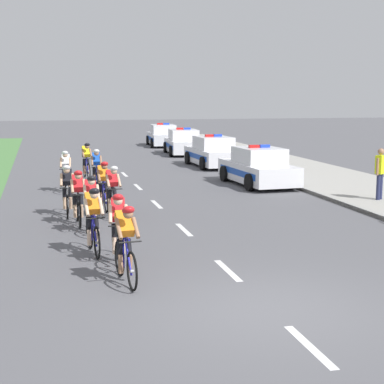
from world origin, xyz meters
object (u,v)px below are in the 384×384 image
at_px(cyclist_eighth, 104,185).
at_px(cyclist_fifth, 78,196).
at_px(police_car_second, 213,153).
at_px(cyclist_eleventh, 86,160).
at_px(police_car_nearest, 258,168).
at_px(cyclist_lead, 125,243).
at_px(cyclist_seventh, 67,189).
at_px(cyclist_sixth, 112,191).
at_px(police_car_third, 183,143).
at_px(cyclist_second, 118,227).
at_px(cyclist_third, 93,219).
at_px(cyclist_fourth, 91,203).
at_px(police_car_furthest, 163,136).
at_px(cyclist_ninth, 96,168).
at_px(cyclist_tenth, 66,170).
at_px(spectator_closest, 380,170).

bearing_deg(cyclist_eighth, cyclist_fifth, -113.19).
bearing_deg(police_car_second, cyclist_eleventh, -153.95).
bearing_deg(police_car_nearest, cyclist_lead, -119.84).
bearing_deg(cyclist_seventh, cyclist_sixth, -22.94).
xyz_separation_m(cyclist_sixth, police_car_third, (6.29, 18.59, -0.11)).
relative_size(cyclist_second, cyclist_third, 1.00).
xyz_separation_m(cyclist_eighth, police_car_second, (6.42, 10.72, -0.11)).
xyz_separation_m(cyclist_lead, police_car_second, (6.78, 18.50, -0.11)).
distance_m(cyclist_fourth, cyclist_eighth, 3.32).
relative_size(cyclist_fourth, cyclist_seventh, 1.00).
distance_m(cyclist_sixth, police_car_furthest, 25.74).
relative_size(cyclist_third, police_car_furthest, 0.38).
bearing_deg(cyclist_fourth, cyclist_third, -93.55).
bearing_deg(cyclist_fourth, cyclist_ninth, 84.05).
bearing_deg(cyclist_ninth, police_car_furthest, 72.03).
distance_m(cyclist_second, cyclist_ninth, 10.76).
height_order(cyclist_tenth, police_car_nearest, police_car_nearest).
distance_m(cyclist_eighth, cyclist_tenth, 4.12).
height_order(cyclist_sixth, cyclist_ninth, same).
distance_m(cyclist_lead, cyclist_tenth, 11.80).
bearing_deg(cyclist_eleventh, police_car_third, 56.70).
relative_size(cyclist_lead, spectator_closest, 1.03).
xyz_separation_m(cyclist_eleventh, police_car_third, (6.39, 9.73, -0.11)).
bearing_deg(police_car_third, cyclist_tenth, -119.02).
height_order(cyclist_fourth, cyclist_tenth, same).
height_order(cyclist_fourth, cyclist_sixth, same).
xyz_separation_m(cyclist_eighth, spectator_closest, (8.88, -0.85, 0.30)).
height_order(cyclist_seventh, spectator_closest, spectator_closest).
height_order(cyclist_fourth, police_car_third, police_car_third).
distance_m(cyclist_second, cyclist_third, 1.03).
relative_size(cyclist_ninth, cyclist_eleventh, 1.00).
bearing_deg(spectator_closest, cyclist_eighth, 174.53).
distance_m(cyclist_third, cyclist_eighth, 5.46).
bearing_deg(cyclist_sixth, cyclist_fifth, -141.26).
relative_size(cyclist_ninth, police_car_second, 0.39).
bearing_deg(spectator_closest, police_car_third, 97.70).
distance_m(cyclist_third, cyclist_ninth, 9.87).
height_order(cyclist_third, police_car_third, police_car_third).
relative_size(cyclist_eleventh, police_car_second, 0.39).
relative_size(police_car_nearest, police_car_third, 1.00).
distance_m(cyclist_ninth, cyclist_tenth, 1.22).
distance_m(police_car_nearest, spectator_closest, 5.49).
relative_size(cyclist_tenth, police_car_third, 0.38).
xyz_separation_m(cyclist_lead, cyclist_eleventh, (0.39, 15.38, 0.00)).
height_order(cyclist_ninth, police_car_nearest, police_car_nearest).
bearing_deg(police_car_second, cyclist_fifth, -119.73).
height_order(cyclist_eighth, police_car_nearest, police_car_nearest).
bearing_deg(cyclist_tenth, cyclist_second, -86.36).
bearing_deg(cyclist_tenth, cyclist_seventh, -91.83).
bearing_deg(spectator_closest, cyclist_tenth, 153.76).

